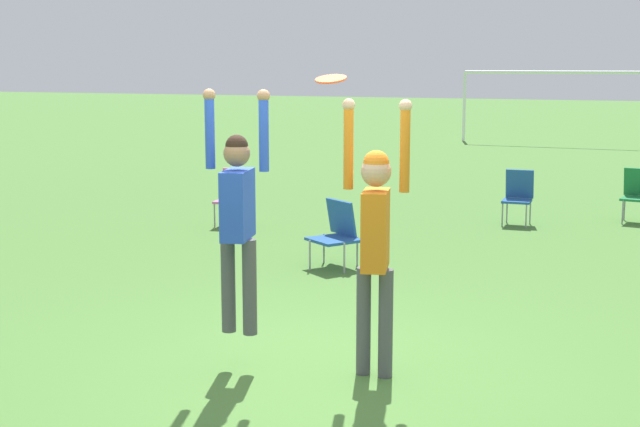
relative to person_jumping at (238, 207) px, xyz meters
The scene contains 9 objects.
ground_plane 1.53m from the person_jumping, 20.21° to the left, with size 120.00×120.00×0.00m, color #477533.
person_jumping is the anchor object (origin of this frame).
person_defending 1.15m from the person_jumping, 13.81° to the left, with size 0.58×0.46×2.28m.
frisbee 1.30m from the person_jumping, 18.14° to the left, with size 0.25×0.25×0.08m.
camping_chair_0 6.91m from the person_jumping, 118.27° to the left, with size 0.54×0.59×0.91m.
camping_chair_2 4.09m from the person_jumping, 99.60° to the left, with size 0.76×0.83×0.84m.
camping_chair_4 9.26m from the person_jumping, 73.10° to the left, with size 0.53×0.57×0.88m.
camping_chair_5 7.95m from the person_jumping, 83.35° to the left, with size 0.46×0.50×0.88m.
soccer_goal 23.08m from the person_jumping, 90.36° to the left, with size 7.10×0.10×2.35m.
Camera 1 is at (2.80, -6.64, 2.55)m, focal length 50.00 mm.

